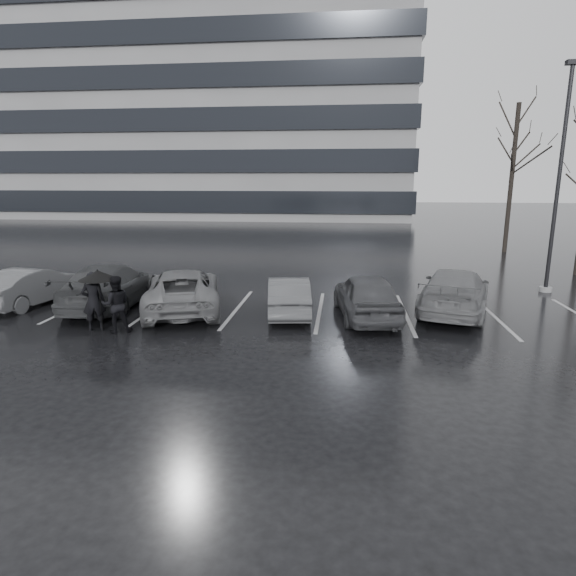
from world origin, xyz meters
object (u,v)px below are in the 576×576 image
Objects in this scene: car_west_b at (183,290)px; car_east at (455,291)px; pedestrian_right at (116,304)px; car_west_d at (33,286)px; car_west_a at (289,295)px; car_west_c at (110,286)px; tree_north at (511,180)px; car_main at (366,296)px; pedestrian_left at (93,301)px; lamp_post at (557,191)px.

car_west_b is 1.01× the size of car_east.
car_east is at bearing 172.40° from pedestrian_right.
car_west_d is (-5.48, 0.22, -0.05)m from car_west_b.
car_west_a is at bearing -170.58° from car_west_d.
car_west_c is at bearing -86.06° from pedestrian_right.
car_west_c is at bearing -140.07° from tree_north.
tree_north reaches higher than pedestrian_right.
car_east is (2.91, 0.98, 0.01)m from car_main.
car_main is at bearing 162.01° from car_west_b.
pedestrian_left is at bearing 36.02° from car_west_b.
tree_north is (16.78, 17.32, 3.38)m from pedestrian_left.
car_main reaches higher than car_west_d.
lamp_post is (15.82, 4.04, 3.11)m from car_west_c.
tree_north is (17.59, 14.73, 3.52)m from car_west_c.
car_east is (5.40, 0.78, 0.11)m from car_west_a.
lamp_post is (13.16, 4.25, 3.15)m from car_west_b.
car_west_c is 16.62m from lamp_post.
car_main is 3.07m from car_east.
lamp_post is (14.30, 6.73, 3.02)m from pedestrian_right.
car_main is 1.13× the size of car_west_a.
car_west_a is at bearing -127.37° from tree_north.
car_east is 15.76m from tree_north.
car_east is at bearing 168.88° from car_west_b.
car_main is at bearing 167.49° from car_west_a.
car_west_c reaches higher than car_west_d.
pedestrian_right is at bearing 150.19° from pedestrian_left.
pedestrian_left is 24.36m from tree_north.
car_west_a is 0.44× the size of tree_north.
car_west_a is 6.20m from car_west_c.
car_east reaches higher than car_main.
car_west_d is 14.42m from car_east.
car_east is 3.01× the size of pedestrian_right.
lamp_post is at bearing 179.61° from pedestrian_right.
pedestrian_left is at bearing 16.13° from car_west_a.
car_west_d is 2.26× the size of pedestrian_left.
car_west_a is at bearing -12.67° from car_main.
pedestrian_left is (-7.88, -2.20, 0.15)m from car_main.
car_main is 0.83× the size of car_west_c.
pedestrian_right is (4.34, -2.70, 0.18)m from car_west_d.
car_main is 2.55× the size of pedestrian_right.
pedestrian_left reaches higher than car_west_b.
lamp_post reaches higher than pedestrian_left.
tree_north is (20.41, 14.72, 3.60)m from car_west_d.
car_main is 8.69m from car_west_c.
tree_north reaches higher than car_east.
lamp_post is 10.84m from tree_north.
car_west_d is 0.47× the size of lamp_post.
car_main is at bearing -171.30° from car_west_d.
pedestrian_right is at bearing -132.69° from tree_north.
car_west_c is at bearing -169.41° from car_west_d.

